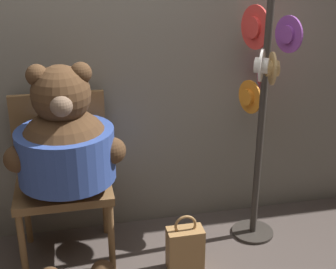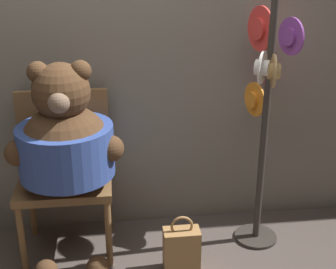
# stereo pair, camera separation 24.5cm
# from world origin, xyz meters

# --- Properties ---
(wall_back) EXTENTS (8.00, 0.10, 2.69)m
(wall_back) POSITION_xyz_m (0.00, 0.78, 1.34)
(wall_back) COLOR slate
(wall_back) RESTS_ON ground_plane
(chair) EXTENTS (0.57, 0.46, 1.01)m
(chair) POSITION_xyz_m (-0.40, 0.53, 0.56)
(chair) COLOR brown
(chair) RESTS_ON ground_plane
(teddy_bear) EXTENTS (0.67, 0.59, 1.26)m
(teddy_bear) POSITION_xyz_m (-0.37, 0.37, 0.76)
(teddy_bear) COLOR #4C331E
(teddy_bear) RESTS_ON ground_plane
(hat_display_rack) EXTENTS (0.29, 0.56, 1.58)m
(hat_display_rack) POSITION_xyz_m (0.82, 0.43, 0.93)
(hat_display_rack) COLOR #332D28
(hat_display_rack) RESTS_ON ground_plane
(handbag_on_ground) EXTENTS (0.22, 0.12, 0.37)m
(handbag_on_ground) POSITION_xyz_m (0.29, 0.16, 0.14)
(handbag_on_ground) COLOR #A87A47
(handbag_on_ground) RESTS_ON ground_plane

